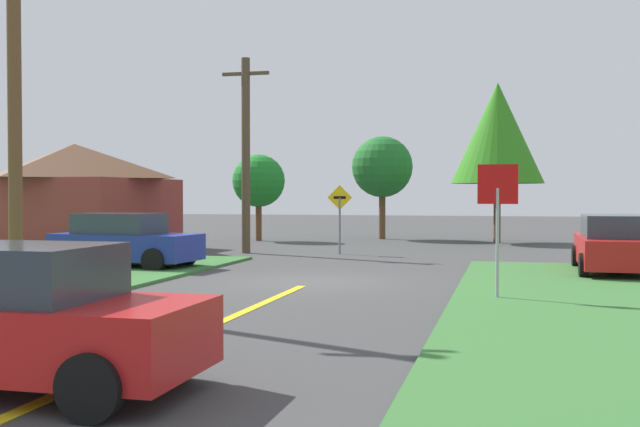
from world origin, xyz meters
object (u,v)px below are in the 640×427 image
(stop_sign, at_px, (498,204))
(utility_pole_mid, at_px, (246,153))
(parked_car_near_building, at_px, (124,241))
(utility_pole_near, at_px, (14,70))
(oak_tree_left, at_px, (382,167))
(pine_tree_center, at_px, (498,133))
(direction_sign, at_px, (340,211))
(car_behind_on_main_road, at_px, (20,319))
(barn, at_px, (75,197))
(car_on_crossroad, at_px, (614,245))
(oak_tree_right, at_px, (259,181))

(stop_sign, relative_size, utility_pole_mid, 0.39)
(parked_car_near_building, relative_size, utility_pole_mid, 0.62)
(utility_pole_near, height_order, oak_tree_left, utility_pole_near)
(utility_pole_near, height_order, pine_tree_center, utility_pole_near)
(direction_sign, distance_m, oak_tree_left, 9.91)
(utility_pole_near, xyz_separation_m, direction_sign, (3.80, 13.58, -3.15))
(car_behind_on_main_road, bearing_deg, barn, 120.24)
(utility_pole_mid, bearing_deg, parked_car_near_building, -103.77)
(barn, bearing_deg, car_on_crossroad, -13.68)
(car_behind_on_main_road, bearing_deg, pine_tree_center, 80.71)
(utility_pole_mid, distance_m, direction_sign, 4.09)
(car_behind_on_main_road, relative_size, oak_tree_left, 0.80)
(stop_sign, relative_size, barn, 0.42)
(oak_tree_left, xyz_separation_m, oak_tree_right, (-5.37, -2.80, -0.70))
(parked_car_near_building, height_order, barn, barn)
(oak_tree_right, relative_size, barn, 0.61)
(pine_tree_center, bearing_deg, parked_car_near_building, -125.52)
(utility_pole_near, bearing_deg, barn, 116.89)
(parked_car_near_building, xyz_separation_m, oak_tree_right, (-0.36, 13.63, 1.98))
(stop_sign, distance_m, utility_pole_mid, 14.40)
(parked_car_near_building, relative_size, oak_tree_right, 1.11)
(utility_pole_mid, bearing_deg, stop_sign, -49.85)
(parked_car_near_building, distance_m, oak_tree_right, 13.78)
(parked_car_near_building, height_order, oak_tree_left, oak_tree_left)
(oak_tree_right, xyz_separation_m, barn, (-5.05, -7.43, -0.72))
(oak_tree_right, bearing_deg, utility_pole_mid, -75.25)
(utility_pole_near, xyz_separation_m, utility_pole_mid, (0.34, 13.23, -1.01))
(stop_sign, bearing_deg, oak_tree_left, -70.66)
(oak_tree_left, height_order, barn, oak_tree_left)
(stop_sign, xyz_separation_m, direction_sign, (-5.75, 11.28, -0.43))
(pine_tree_center, bearing_deg, car_on_crossroad, -75.90)
(utility_pole_near, xyz_separation_m, pine_tree_center, (9.26, 21.55, 0.18))
(utility_pole_near, distance_m, pine_tree_center, 23.46)
(car_behind_on_main_road, xyz_separation_m, oak_tree_right, (-6.09, 26.83, 1.99))
(oak_tree_left, distance_m, oak_tree_right, 6.10)
(oak_tree_left, relative_size, pine_tree_center, 0.70)
(stop_sign, bearing_deg, parked_car_near_building, -18.96)
(direction_sign, xyz_separation_m, oak_tree_right, (-5.38, 6.92, 1.23))
(utility_pole_mid, xyz_separation_m, oak_tree_right, (-1.91, 7.27, -0.91))
(utility_pole_mid, height_order, oak_tree_right, utility_pole_mid)
(parked_car_near_building, height_order, oak_tree_right, oak_tree_right)
(direction_sign, height_order, oak_tree_right, oak_tree_right)
(direction_sign, distance_m, barn, 10.46)
(barn, bearing_deg, oak_tree_left, 44.47)
(utility_pole_mid, bearing_deg, car_behind_on_main_road, -77.94)
(stop_sign, bearing_deg, utility_pole_near, 17.57)
(oak_tree_left, relative_size, barn, 0.75)
(car_behind_on_main_road, bearing_deg, oak_tree_right, 103.16)
(car_behind_on_main_road, xyz_separation_m, barn, (-11.15, 19.40, 1.26))
(parked_car_near_building, distance_m, car_on_crossroad, 13.87)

